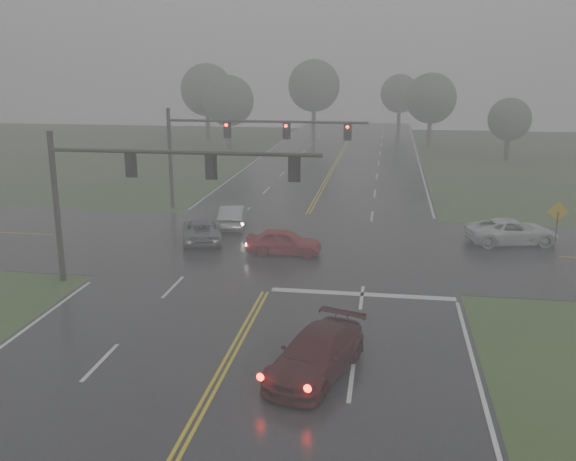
% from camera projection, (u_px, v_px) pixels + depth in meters
% --- Properties ---
extents(main_road, '(18.00, 160.00, 0.02)m').
position_uv_depth(main_road, '(286.00, 255.00, 35.72)').
color(main_road, black).
rests_on(main_road, ground).
extents(cross_street, '(120.00, 14.00, 0.02)m').
position_uv_depth(cross_street, '(291.00, 246.00, 37.63)').
color(cross_street, black).
rests_on(cross_street, ground).
extents(stop_bar, '(8.50, 0.50, 0.01)m').
position_uv_depth(stop_bar, '(362.00, 295.00, 29.70)').
color(stop_bar, silver).
rests_on(stop_bar, ground).
extents(sedan_maroon, '(3.58, 5.60, 1.51)m').
position_uv_depth(sedan_maroon, '(316.00, 375.00, 22.14)').
color(sedan_maroon, '#3B0A0F').
rests_on(sedan_maroon, ground).
extents(sedan_red, '(4.27, 1.83, 1.44)m').
position_uv_depth(sedan_red, '(284.00, 254.00, 35.93)').
color(sedan_red, maroon).
rests_on(sedan_red, ground).
extents(sedan_silver, '(2.13, 4.63, 1.47)m').
position_uv_depth(sedan_silver, '(233.00, 227.00, 41.81)').
color(sedan_silver, '#95979C').
rests_on(sedan_silver, ground).
extents(car_grey, '(3.52, 5.27, 1.34)m').
position_uv_depth(car_grey, '(202.00, 241.00, 38.51)').
color(car_grey, '#55575C').
rests_on(car_grey, ground).
extents(pickup_white, '(5.72, 3.56, 1.48)m').
position_uv_depth(pickup_white, '(511.00, 244.00, 37.98)').
color(pickup_white, silver).
rests_on(pickup_white, ground).
extents(signal_gantry_near, '(12.94, 0.32, 7.34)m').
position_uv_depth(signal_gantry_near, '(133.00, 180.00, 29.78)').
color(signal_gantry_near, black).
rests_on(signal_gantry_near, ground).
extents(signal_gantry_far, '(14.37, 0.37, 7.25)m').
position_uv_depth(signal_gantry_far, '(231.00, 139.00, 45.50)').
color(signal_gantry_far, black).
rests_on(signal_gantry_far, ground).
extents(sign_diamond_east, '(1.19, 0.20, 2.87)m').
position_uv_depth(sign_diamond_east, '(558.00, 218.00, 36.18)').
color(sign_diamond_east, black).
rests_on(sign_diamond_east, ground).
extents(tree_nw_a, '(6.07, 6.07, 8.92)m').
position_uv_depth(tree_nw_a, '(229.00, 101.00, 76.84)').
color(tree_nw_a, '#312620').
rests_on(tree_nw_a, ground).
extents(tree_ne_a, '(6.23, 6.23, 9.15)m').
position_uv_depth(tree_ne_a, '(431.00, 98.00, 79.04)').
color(tree_ne_a, '#312620').
rests_on(tree_ne_a, ground).
extents(tree_n_mid, '(7.34, 7.34, 10.78)m').
position_uv_depth(tree_n_mid, '(314.00, 86.00, 90.71)').
color(tree_n_mid, '#312620').
rests_on(tree_n_mid, ground).
extents(tree_e_near, '(4.59, 4.59, 6.74)m').
position_uv_depth(tree_e_near, '(509.00, 119.00, 68.73)').
color(tree_e_near, '#312620').
rests_on(tree_e_near, ground).
extents(tree_nw_b, '(6.98, 6.98, 10.25)m').
position_uv_depth(tree_nw_b, '(207.00, 90.00, 85.70)').
color(tree_nw_b, '#312620').
rests_on(tree_nw_b, ground).
extents(tree_n_far, '(5.87, 5.87, 8.62)m').
position_uv_depth(tree_n_far, '(400.00, 94.00, 97.61)').
color(tree_n_far, '#312620').
rests_on(tree_n_far, ground).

